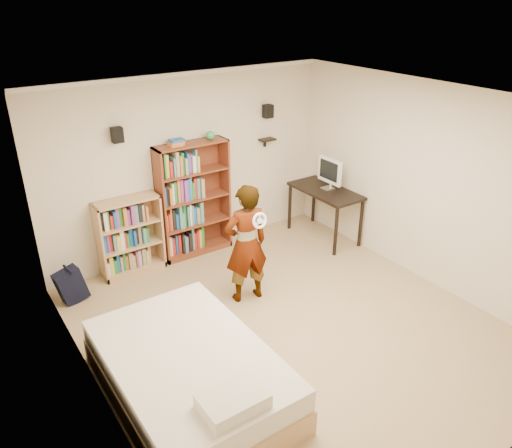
{
  "coord_description": "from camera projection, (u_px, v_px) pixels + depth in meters",
  "views": [
    {
      "loc": [
        -3.12,
        -3.84,
        3.74
      ],
      "look_at": [
        -0.1,
        0.6,
        1.18
      ],
      "focal_mm": 35.0,
      "sensor_mm": 36.0,
      "label": 1
    }
  ],
  "objects": [
    {
      "name": "ground",
      "position": [
        290.0,
        327.0,
        6.06
      ],
      "size": [
        4.5,
        5.0,
        0.01
      ],
      "primitive_type": "cube",
      "color": "tan",
      "rests_on": "ground"
    },
    {
      "name": "room_shell",
      "position": [
        295.0,
        192.0,
        5.3
      ],
      "size": [
        4.52,
        5.02,
        2.71
      ],
      "color": "beige",
      "rests_on": "ground"
    },
    {
      "name": "crown_molding",
      "position": [
        298.0,
        106.0,
        4.9
      ],
      "size": [
        4.5,
        5.0,
        0.06
      ],
      "color": "white",
      "rests_on": "room_shell"
    },
    {
      "name": "speaker_left",
      "position": [
        117.0,
        135.0,
        6.45
      ],
      "size": [
        0.14,
        0.12,
        0.2
      ],
      "primitive_type": "cube",
      "color": "black",
      "rests_on": "room_shell"
    },
    {
      "name": "speaker_right",
      "position": [
        268.0,
        111.0,
        7.67
      ],
      "size": [
        0.14,
        0.12,
        0.2
      ],
      "primitive_type": "cube",
      "color": "black",
      "rests_on": "room_shell"
    },
    {
      "name": "wall_shelf",
      "position": [
        267.0,
        140.0,
        7.87
      ],
      "size": [
        0.25,
        0.16,
        0.02
      ],
      "primitive_type": "cube",
      "color": "black",
      "rests_on": "room_shell"
    },
    {
      "name": "tall_bookshelf",
      "position": [
        194.0,
        200.0,
        7.41
      ],
      "size": [
        1.1,
        0.32,
        1.74
      ],
      "primitive_type": null,
      "color": "brown",
      "rests_on": "ground"
    },
    {
      "name": "low_bookshelf",
      "position": [
        130.0,
        236.0,
        7.01
      ],
      "size": [
        0.89,
        0.34,
        1.12
      ],
      "primitive_type": null,
      "color": "tan",
      "rests_on": "ground"
    },
    {
      "name": "computer_desk",
      "position": [
        324.0,
        214.0,
        8.06
      ],
      "size": [
        0.61,
        1.22,
        0.83
      ],
      "primitive_type": null,
      "color": "black",
      "rests_on": "ground"
    },
    {
      "name": "imac",
      "position": [
        329.0,
        174.0,
        7.81
      ],
      "size": [
        0.1,
        0.49,
        0.49
      ],
      "primitive_type": null,
      "rotation": [
        0.0,
        0.0,
        -0.0
      ],
      "color": "white",
      "rests_on": "computer_desk"
    },
    {
      "name": "daybed",
      "position": [
        189.0,
        368.0,
        4.93
      ],
      "size": [
        1.44,
        2.22,
        0.65
      ],
      "primitive_type": null,
      "color": "silver",
      "rests_on": "ground"
    },
    {
      "name": "person",
      "position": [
        246.0,
        244.0,
        6.29
      ],
      "size": [
        0.63,
        0.46,
        1.6
      ],
      "primitive_type": "imported",
      "rotation": [
        0.0,
        0.0,
        2.99
      ],
      "color": "black",
      "rests_on": "ground"
    },
    {
      "name": "wii_wheel",
      "position": [
        260.0,
        221.0,
        5.88
      ],
      "size": [
        0.2,
        0.08,
        0.2
      ],
      "primitive_type": "torus",
      "rotation": [
        1.36,
        0.0,
        0.0
      ],
      "color": "white",
      "rests_on": "person"
    },
    {
      "name": "navy_bag",
      "position": [
        71.0,
        285.0,
        6.45
      ],
      "size": [
        0.4,
        0.29,
        0.49
      ],
      "primitive_type": null,
      "rotation": [
        0.0,
        0.0,
        0.17
      ],
      "color": "black",
      "rests_on": "ground"
    }
  ]
}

